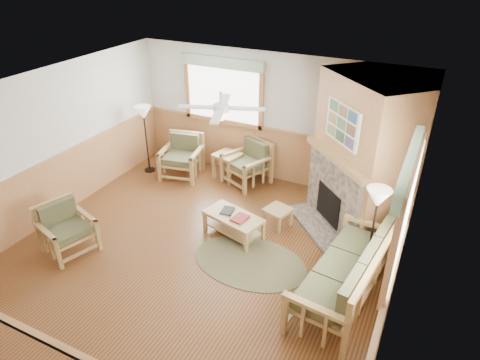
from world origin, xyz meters
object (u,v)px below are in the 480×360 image
at_px(floor_lamp_left, 146,139).
at_px(floor_lamp_right, 372,234).
at_px(end_table_chairs, 228,166).
at_px(armchair_back_left, 181,157).
at_px(sofa, 346,270).
at_px(coffee_table, 233,225).
at_px(footstool, 277,217).
at_px(armchair_left, 67,229).
at_px(armchair_back_right, 247,163).

distance_m(floor_lamp_left, floor_lamp_right, 5.28).
height_order(floor_lamp_left, floor_lamp_right, floor_lamp_right).
relative_size(end_table_chairs, floor_lamp_right, 0.37).
relative_size(floor_lamp_left, floor_lamp_right, 0.99).
bearing_deg(armchair_back_left, sofa, -39.17).
relative_size(coffee_table, footstool, 2.48).
relative_size(sofa, armchair_back_left, 2.40).
xyz_separation_m(armchair_back_left, end_table_chairs, (0.95, 0.34, -0.16)).
bearing_deg(end_table_chairs, armchair_back_left, -160.38).
relative_size(armchair_back_left, floor_lamp_right, 0.59).
bearing_deg(armchair_back_left, floor_lamp_left, 178.06).
bearing_deg(sofa, armchair_back_left, -110.44).
distance_m(coffee_table, floor_lamp_left, 3.17).
distance_m(armchair_back_left, coffee_table, 2.52).
relative_size(footstool, floor_lamp_left, 0.27).
xyz_separation_m(armchair_left, floor_lamp_left, (-0.56, 2.92, 0.35)).
bearing_deg(footstool, end_table_chairs, 143.45).
height_order(armchair_back_left, footstool, armchair_back_left).
xyz_separation_m(armchair_back_left, coffee_table, (2.02, -1.49, -0.24)).
xyz_separation_m(sofa, floor_lamp_right, (0.19, 0.62, 0.27)).
bearing_deg(armchair_back_left, armchair_back_right, 1.90).
xyz_separation_m(armchair_back_right, footstool, (1.20, -1.22, -0.27)).
height_order(sofa, coffee_table, sofa).
relative_size(armchair_back_right, footstool, 2.18).
bearing_deg(coffee_table, floor_lamp_left, 169.28).
bearing_deg(armchair_left, coffee_table, -37.48).
bearing_deg(floor_lamp_right, armchair_left, -161.34).
height_order(end_table_chairs, footstool, end_table_chairs).
height_order(coffee_table, end_table_chairs, end_table_chairs).
bearing_deg(footstool, floor_lamp_right, -20.48).
xyz_separation_m(sofa, floor_lamp_left, (-4.91, 2.00, 0.27)).
relative_size(coffee_table, floor_lamp_left, 0.68).
bearing_deg(coffee_table, armchair_left, -130.20).
xyz_separation_m(sofa, end_table_chairs, (-3.16, 2.48, -0.21)).
relative_size(armchair_back_left, coffee_table, 0.87).
bearing_deg(footstool, floor_lamp_left, 167.58).
xyz_separation_m(armchair_back_left, floor_lamp_left, (-0.79, -0.14, 0.31)).
relative_size(coffee_table, end_table_chairs, 1.79).
height_order(sofa, armchair_left, sofa).
bearing_deg(footstool, coffee_table, -133.92).
xyz_separation_m(armchair_back_left, armchair_back_right, (1.41, 0.34, 0.00)).
height_order(sofa, end_table_chairs, sofa).
height_order(armchair_back_right, floor_lamp_right, floor_lamp_right).
bearing_deg(armchair_left, footstool, -34.84).
bearing_deg(end_table_chairs, floor_lamp_left, -164.73).
bearing_deg(armchair_back_right, armchair_left, -91.98).
xyz_separation_m(end_table_chairs, floor_lamp_right, (3.36, -1.86, 0.48)).
distance_m(armchair_back_left, armchair_back_right, 1.45).
relative_size(sofa, end_table_chairs, 3.75).
bearing_deg(armchair_back_left, floor_lamp_right, -31.13).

